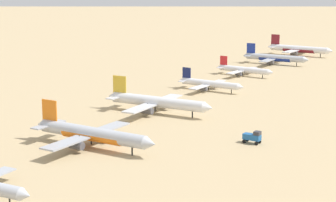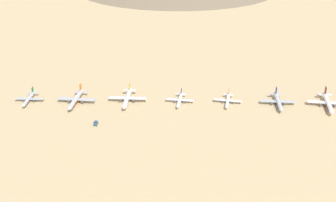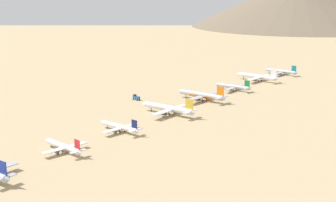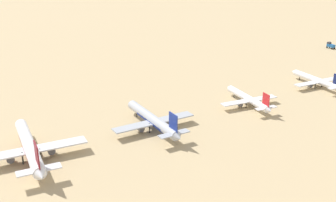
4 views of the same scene
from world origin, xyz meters
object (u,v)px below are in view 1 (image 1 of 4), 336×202
Objects in this scene: parked_jet_5 at (209,84)px; parked_jet_7 at (274,58)px; parked_jet_3 at (91,134)px; parked_jet_6 at (243,70)px; parked_jet_8 at (298,49)px; service_truck at (253,137)px; parked_jet_4 at (156,102)px.

parked_jet_5 is 0.82× the size of parked_jet_7.
parked_jet_3 is 138.90m from parked_jet_6.
parked_jet_8 reaches higher than parked_jet_7.
parked_jet_3 reaches higher than parked_jet_7.
parked_jet_5 is at bearing -86.49° from parked_jet_7.
parked_jet_5 is at bearing -84.94° from parked_jet_6.
parked_jet_6 is (-15.33, 138.05, -1.03)m from parked_jet_3.
service_truck is (37.78, 28.63, -2.05)m from parked_jet_3.
parked_jet_7 is 7.50× the size of service_truck.
parked_jet_6 is 121.63m from service_truck.
parked_jet_4 is at bearing -85.51° from parked_jet_5.
parked_jet_6 is (-7.65, 91.81, -1.12)m from parked_jet_4.
service_truck is (49.23, -65.68, -1.04)m from parked_jet_5.
parked_jet_7 is at bearing 93.85° from parked_jet_4.
parked_jet_4 reaches higher than parked_jet_3.
parked_jet_4 is at bearing -85.24° from parked_jet_6.
parked_jet_5 is (-11.46, 94.31, -1.00)m from parked_jet_3.
parked_jet_3 is at bearing -80.57° from parked_jet_4.
parked_jet_4 is 48.80m from service_truck.
parked_jet_6 is (-3.87, 43.74, -0.03)m from parked_jet_5.
parked_jet_7 is (-1.59, 45.37, 0.66)m from parked_jet_6.
parked_jet_7 is at bearing -88.19° from parked_jet_8.
parked_jet_5 is at bearing 126.85° from service_truck.
service_truck is at bearing -53.15° from parked_jet_5.
parked_jet_5 is 89.27m from parked_jet_7.
parked_jet_5 is at bearing 96.93° from parked_jet_3.
parked_jet_8 is (-10.63, 181.13, -0.04)m from parked_jet_4.
parked_jet_6 is at bearing -87.99° from parked_jet_7.
parked_jet_8 reaches higher than parked_jet_6.
parked_jet_8 is at bearing 94.60° from parked_jet_3.
parked_jet_8 is at bearing 91.91° from parked_jet_6.
parked_jet_5 reaches higher than parked_jet_6.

